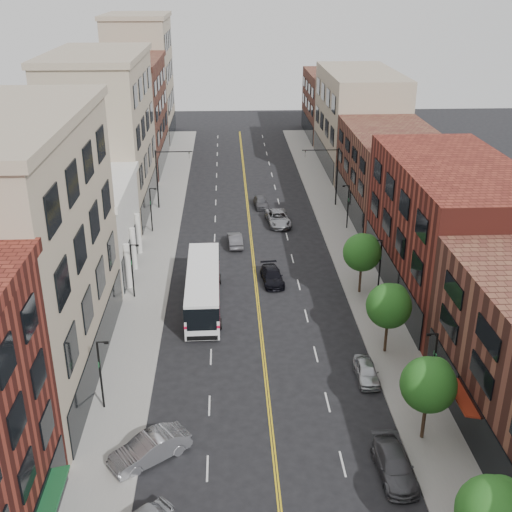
{
  "coord_description": "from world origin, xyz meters",
  "views": [
    {
      "loc": [
        -2.54,
        -27.5,
        26.56
      ],
      "look_at": [
        -0.22,
        21.47,
        5.0
      ],
      "focal_mm": 45.0,
      "sensor_mm": 36.0,
      "label": 1
    }
  ],
  "objects": [
    {
      "name": "car_parked_mid",
      "position": [
        6.79,
        0.98,
        0.69
      ],
      "size": [
        2.1,
        4.83,
        1.38
      ],
      "primitive_type": "imported",
      "rotation": [
        0.0,
        0.0,
        0.03
      ],
      "color": "#47474C",
      "rests_on": "ground"
    },
    {
      "name": "lamp_l_3",
      "position": [
        -10.95,
        40.0,
        2.97
      ],
      "size": [
        0.81,
        0.55,
        5.05
      ],
      "color": "black",
      "rests_on": "sidewalk_left"
    },
    {
      "name": "signal_mast_right",
      "position": [
        10.27,
        48.0,
        4.65
      ],
      "size": [
        4.49,
        0.18,
        7.2
      ],
      "color": "black",
      "rests_on": "sidewalk_right"
    },
    {
      "name": "bldg_r_far_a",
      "position": [
        17.0,
        45.0,
        5.0
      ],
      "size": [
        10.0,
        20.0,
        10.0
      ],
      "primitive_type": "cube",
      "color": "brown",
      "rests_on": "ground"
    },
    {
      "name": "tree_r_0",
      "position": [
        9.39,
        -5.93,
        4.13
      ],
      "size": [
        3.4,
        3.4,
        5.59
      ],
      "color": "black",
      "rests_on": "sidewalk_right"
    },
    {
      "name": "car_lane_a",
      "position": [
        1.54,
        26.58,
        0.66
      ],
      "size": [
        2.28,
        4.68,
        1.31
      ],
      "primitive_type": "imported",
      "rotation": [
        0.0,
        0.0,
        0.1
      ],
      "color": "black",
      "rests_on": "ground"
    },
    {
      "name": "car_angle_b",
      "position": [
        -7.4,
        2.93,
        0.81
      ],
      "size": [
        5.02,
        4.29,
        1.63
      ],
      "primitive_type": "imported",
      "rotation": [
        0.0,
        0.0,
        -0.95
      ],
      "color": "#94959B",
      "rests_on": "ground"
    },
    {
      "name": "bldg_r_far_c",
      "position": [
        17.0,
        86.0,
        5.5
      ],
      "size": [
        10.0,
        18.0,
        11.0
      ],
      "primitive_type": "cube",
      "color": "brown",
      "rests_on": "ground"
    },
    {
      "name": "lamp_r_3",
      "position": [
        10.95,
        40.0,
        2.97
      ],
      "size": [
        0.81,
        0.55,
        5.05
      ],
      "color": "black",
      "rests_on": "sidewalk_right"
    },
    {
      "name": "car_lane_behind",
      "position": [
        -1.8,
        35.67,
        0.68
      ],
      "size": [
        1.74,
        4.23,
        1.36
      ],
      "primitive_type": "imported",
      "rotation": [
        0.0,
        0.0,
        3.21
      ],
      "color": "#48484C",
      "rests_on": "ground"
    },
    {
      "name": "bldg_l_far_c",
      "position": [
        -17.0,
        86.0,
        10.0
      ],
      "size": [
        10.0,
        16.0,
        20.0
      ],
      "primitive_type": "cube",
      "color": "tan",
      "rests_on": "ground"
    },
    {
      "name": "lamp_r_2",
      "position": [
        10.95,
        24.0,
        2.97
      ],
      "size": [
        0.81,
        0.55,
        5.05
      ],
      "color": "black",
      "rests_on": "sidewalk_right"
    },
    {
      "name": "city_bus",
      "position": [
        -4.76,
        22.33,
        1.9
      ],
      "size": [
        3.18,
        12.77,
        3.27
      ],
      "rotation": [
        0.0,
        0.0,
        0.01
      ],
      "color": "white",
      "rests_on": "ground"
    },
    {
      "name": "bldg_r_mid",
      "position": [
        17.0,
        24.0,
        6.0
      ],
      "size": [
        10.0,
        22.0,
        12.0
      ],
      "primitive_type": "cube",
      "color": "#5C1F18",
      "rests_on": "ground"
    },
    {
      "name": "bldg_r_far_b",
      "position": [
        17.0,
        66.0,
        7.0
      ],
      "size": [
        10.0,
        22.0,
        14.0
      ],
      "primitive_type": "cube",
      "color": "tan",
      "rests_on": "ground"
    },
    {
      "name": "signal_mast_left",
      "position": [
        -10.27,
        48.0,
        4.65
      ],
      "size": [
        4.49,
        0.18,
        7.2
      ],
      "color": "black",
      "rests_on": "sidewalk_left"
    },
    {
      "name": "car_lane_c",
      "position": [
        1.63,
        48.01,
        0.66
      ],
      "size": [
        1.85,
        4.0,
        1.33
      ],
      "primitive_type": "imported",
      "rotation": [
        0.0,
        0.0,
        0.07
      ],
      "color": "#4E4E53",
      "rests_on": "ground"
    },
    {
      "name": "car_parked_far",
      "position": [
        7.16,
        10.58,
        0.64
      ],
      "size": [
        1.54,
        3.79,
        1.29
      ],
      "primitive_type": "imported",
      "rotation": [
        0.0,
        0.0,
        -0.01
      ],
      "color": "silver",
      "rests_on": "ground"
    },
    {
      "name": "bldg_l_far_a",
      "position": [
        -17.0,
        48.0,
        9.0
      ],
      "size": [
        10.0,
        20.0,
        18.0
      ],
      "primitive_type": "cube",
      "color": "tan",
      "rests_on": "ground"
    },
    {
      "name": "sidewalk_right",
      "position": [
        10.0,
        35.0,
        0.07
      ],
      "size": [
        4.0,
        110.0,
        0.15
      ],
      "primitive_type": "cube",
      "color": "gray",
      "rests_on": "ground"
    },
    {
      "name": "tree_r_1",
      "position": [
        9.39,
        4.07,
        4.13
      ],
      "size": [
        3.4,
        3.4,
        5.59
      ],
      "color": "black",
      "rests_on": "sidewalk_right"
    },
    {
      "name": "sidewalk_left",
      "position": [
        -10.0,
        35.0,
        0.07
      ],
      "size": [
        4.0,
        110.0,
        0.15
      ],
      "primitive_type": "cube",
      "color": "gray",
      "rests_on": "ground"
    },
    {
      "name": "bldg_l_white",
      "position": [
        -17.0,
        31.0,
        4.0
      ],
      "size": [
        10.0,
        14.0,
        8.0
      ],
      "primitive_type": "cube",
      "color": "silver",
      "rests_on": "ground"
    },
    {
      "name": "bldg_l_tanoffice",
      "position": [
        -17.0,
        13.0,
        9.0
      ],
      "size": [
        10.0,
        22.0,
        18.0
      ],
      "primitive_type": "cube",
      "color": "tan",
      "rests_on": "ground"
    },
    {
      "name": "tree_r_3",
      "position": [
        9.39,
        24.07,
        4.13
      ],
      "size": [
        3.4,
        3.4,
        5.59
      ],
      "color": "black",
      "rests_on": "sidewalk_right"
    },
    {
      "name": "bldg_l_far_b",
      "position": [
        -17.0,
        68.0,
        7.5
      ],
      "size": [
        10.0,
        20.0,
        15.0
      ],
      "primitive_type": "cube",
      "color": "brown",
      "rests_on": "ground"
    },
    {
      "name": "lamp_l_1",
      "position": [
        -10.95,
        8.0,
        2.97
      ],
      "size": [
        0.81,
        0.55,
        5.05
      ],
      "color": "black",
      "rests_on": "sidewalk_left"
    },
    {
      "name": "ground",
      "position": [
        0.0,
        0.0,
        0.0
      ],
      "size": [
        220.0,
        220.0,
        0.0
      ],
      "primitive_type": "plane",
      "color": "black",
      "rests_on": "ground"
    },
    {
      "name": "lamp_r_1",
      "position": [
        10.95,
        8.0,
        2.97
      ],
      "size": [
        0.81,
        0.55,
        5.05
      ],
      "color": "black",
      "rests_on": "sidewalk_right"
    },
    {
      "name": "car_lane_b",
      "position": [
        3.31,
        41.86,
        0.76
      ],
      "size": [
        3.01,
        5.69,
        1.53
      ],
      "primitive_type": "imported",
      "rotation": [
        0.0,
        0.0,
        0.09
      ],
      "color": "gray",
      "rests_on": "ground"
    },
    {
      "name": "tree_r_2",
      "position": [
        9.39,
        14.07,
        4.13
      ],
      "size": [
        3.4,
        3.4,
        5.59
      ],
      "color": "black",
      "rests_on": "sidewalk_right"
    },
    {
      "name": "lamp_l_2",
      "position": [
        -10.95,
        24.0,
        2.97
      ],
      "size": [
        0.81,
        0.55,
        5.05
      ],
      "color": "black",
      "rests_on": "sidewalk_left"
    }
  ]
}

